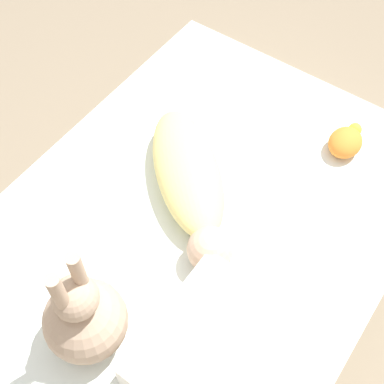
{
  "coord_description": "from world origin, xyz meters",
  "views": [
    {
      "loc": [
        -0.66,
        -0.46,
        1.54
      ],
      "look_at": [
        0.05,
        0.05,
        0.25
      ],
      "focal_mm": 50.0,
      "sensor_mm": 36.0,
      "label": 1
    }
  ],
  "objects_px": {
    "bunny_plush": "(84,317)",
    "turtle_plush": "(346,141)",
    "swaddled_baby": "(191,182)",
    "pillow": "(219,352)"
  },
  "relations": [
    {
      "from": "swaddled_baby",
      "to": "bunny_plush",
      "type": "xyz_separation_m",
      "value": [
        -0.5,
        -0.05,
        0.06
      ]
    },
    {
      "from": "swaddled_baby",
      "to": "pillow",
      "type": "relative_size",
      "value": 1.35
    },
    {
      "from": "bunny_plush",
      "to": "swaddled_baby",
      "type": "bearing_deg",
      "value": 5.55
    },
    {
      "from": "swaddled_baby",
      "to": "turtle_plush",
      "type": "height_order",
      "value": "swaddled_baby"
    },
    {
      "from": "pillow",
      "to": "bunny_plush",
      "type": "relative_size",
      "value": 0.98
    },
    {
      "from": "swaddled_baby",
      "to": "bunny_plush",
      "type": "bearing_deg",
      "value": -43.22
    },
    {
      "from": "swaddled_baby",
      "to": "bunny_plush",
      "type": "relative_size",
      "value": 1.32
    },
    {
      "from": "pillow",
      "to": "bunny_plush",
      "type": "bearing_deg",
      "value": 114.8
    },
    {
      "from": "bunny_plush",
      "to": "turtle_plush",
      "type": "xyz_separation_m",
      "value": [
        0.93,
        -0.25,
        -0.09
      ]
    },
    {
      "from": "swaddled_baby",
      "to": "pillow",
      "type": "distance_m",
      "value": 0.5
    }
  ]
}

